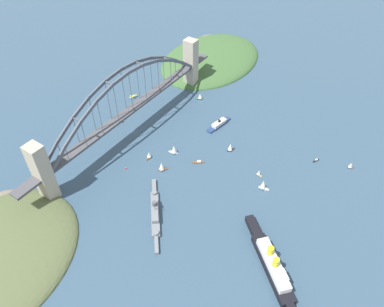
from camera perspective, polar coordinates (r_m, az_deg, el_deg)
name	(u,v)px	position (r m, az deg, el deg)	size (l,w,h in m)	color
ground_plane	(133,131)	(412.76, -9.07, 3.38)	(1400.00, 1400.00, 0.00)	#334C60
harbor_arch_bridge	(129,107)	(392.90, -9.59, 7.07)	(285.60, 14.57, 76.60)	#ADA38E
headland_west_shore	(210,59)	(541.04, 2.85, 14.30)	(169.05, 121.14, 25.01)	#3D6033
ocean_liner	(272,266)	(300.43, 12.25, -16.55)	(70.26, 78.75, 19.26)	black
naval_cruiser	(155,212)	(327.73, -5.69, -8.97)	(63.13, 54.13, 17.02)	slate
harbor_ferry_steamer	(219,124)	(414.95, 4.17, 4.55)	(35.29, 11.21, 7.88)	navy
seaplane_taxiing_near_bridge	(118,121)	(427.23, -11.26, 4.96)	(7.98, 9.43, 4.89)	#B7B7B2
seaplane_second_in_formation	(133,97)	(463.19, -9.08, 8.61)	(10.06, 7.14, 4.71)	#B7B7B2
small_boat_0	(149,155)	(376.52, -6.63, -0.21)	(8.33, 5.16, 7.81)	brown
small_boat_1	(259,173)	(362.47, 10.26, -2.92)	(3.82, 6.22, 7.27)	gold
small_boat_2	(316,160)	(392.77, 18.53, -1.01)	(7.48, 4.12, 2.11)	black
small_boat_3	(162,166)	(361.36, -4.68, -1.95)	(8.38, 8.16, 11.45)	brown
small_boat_4	(200,96)	(454.55, 1.25, 8.80)	(7.87, 7.42, 8.85)	#2D6B3D
small_boat_5	(230,147)	(382.98, 5.92, 1.01)	(8.25, 6.52, 10.41)	black
small_boat_6	(263,184)	(349.78, 10.91, -4.69)	(6.34, 10.01, 11.82)	silver
small_boat_7	(351,165)	(395.59, 23.20, -1.67)	(5.36, 6.38, 7.38)	brown
small_boat_8	(174,149)	(378.41, -2.78, 0.66)	(6.62, 10.06, 11.23)	silver
small_boat_9	(198,162)	(370.67, 1.00, -1.32)	(8.69, 10.36, 2.40)	brown
channel_marker_buoy	(126,168)	(369.79, -10.14, -2.25)	(2.20, 2.20, 2.75)	red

